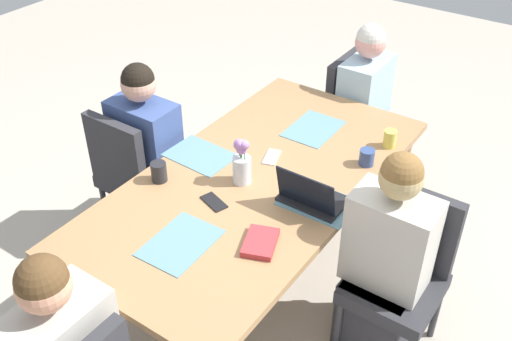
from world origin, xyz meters
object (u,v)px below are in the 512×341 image
(chair_head_right_left_mid, at_px, (356,113))
(flower_vase, at_px, (242,161))
(laptop_near_right_near, at_px, (311,197))
(book_red_cover, at_px, (260,242))
(chair_far_left_far, at_px, (133,170))
(coffee_mug_near_left, at_px, (367,157))
(coffee_mug_near_right, at_px, (159,172))
(person_far_left_far, at_px, (149,164))
(coffee_mug_centre_left, at_px, (390,139))
(dining_table, at_px, (256,189))
(person_head_right_left_mid, at_px, (362,116))
(phone_black, at_px, (214,202))
(person_near_right_near, at_px, (385,267))
(chair_near_right_near, at_px, (402,267))
(phone_silver, at_px, (272,157))

(chair_head_right_left_mid, xyz_separation_m, flower_vase, (-1.40, -0.02, 0.39))
(laptop_near_right_near, distance_m, book_red_cover, 0.39)
(chair_head_right_left_mid, bearing_deg, chair_far_left_far, 150.23)
(coffee_mug_near_left, distance_m, coffee_mug_near_right, 1.11)
(person_far_left_far, relative_size, coffee_mug_centre_left, 11.74)
(dining_table, xyz_separation_m, laptop_near_right_near, (-0.02, -0.35, 0.12))
(person_head_right_left_mid, bearing_deg, phone_black, 177.56)
(chair_far_left_far, height_order, person_near_right_near, person_near_right_near)
(dining_table, height_order, chair_far_left_far, chair_far_left_far)
(person_near_right_near, relative_size, coffee_mug_centre_left, 11.74)
(chair_near_right_near, bearing_deg, coffee_mug_near_right, 107.51)
(coffee_mug_near_right, height_order, book_red_cover, coffee_mug_near_right)
(book_red_cover, bearing_deg, flower_vase, 24.68)
(chair_far_left_far, xyz_separation_m, flower_vase, (0.00, -0.82, 0.39))
(dining_table, height_order, phone_black, phone_black)
(person_far_left_far, xyz_separation_m, phone_black, (-0.30, -0.75, 0.24))
(coffee_mug_near_left, xyz_separation_m, coffee_mug_centre_left, (0.24, -0.03, 0.01))
(dining_table, xyz_separation_m, coffee_mug_near_left, (0.45, -0.42, 0.12))
(phone_silver, bearing_deg, laptop_near_right_near, -138.67)
(chair_far_left_far, distance_m, coffee_mug_near_left, 1.42)
(coffee_mug_near_left, bearing_deg, phone_black, 147.08)
(flower_vase, distance_m, book_red_cover, 0.51)
(coffee_mug_near_left, bearing_deg, book_red_cover, 172.58)
(flower_vase, xyz_separation_m, phone_silver, (0.27, -0.01, -0.12))
(person_far_left_far, relative_size, flower_vase, 4.62)
(dining_table, distance_m, chair_near_right_near, 0.85)
(person_head_right_left_mid, relative_size, person_near_right_near, 1.00)
(coffee_mug_near_right, distance_m, coffee_mug_centre_left, 1.30)
(chair_head_right_left_mid, distance_m, chair_far_left_far, 1.62)
(dining_table, distance_m, person_near_right_near, 0.78)
(person_near_right_near, relative_size, phone_black, 7.97)
(chair_far_left_far, distance_m, person_far_left_far, 0.10)
(dining_table, relative_size, coffee_mug_near_right, 19.70)
(chair_far_left_far, bearing_deg, phone_black, -105.27)
(chair_head_right_left_mid, bearing_deg, phone_black, -179.71)
(chair_far_left_far, height_order, laptop_near_right_near, laptop_near_right_near)
(person_far_left_far, relative_size, chair_near_right_near, 1.33)
(laptop_near_right_near, relative_size, coffee_mug_near_right, 3.00)
(coffee_mug_near_left, xyz_separation_m, book_red_cover, (-0.86, 0.11, -0.03))
(person_far_left_far, bearing_deg, chair_near_right_near, -87.23)
(flower_vase, bearing_deg, chair_head_right_left_mid, 0.75)
(person_near_right_near, height_order, coffee_mug_near_right, person_near_right_near)
(coffee_mug_near_left, relative_size, book_red_cover, 0.46)
(book_red_cover, bearing_deg, laptop_near_right_near, -26.36)
(laptop_near_right_near, relative_size, phone_silver, 2.13)
(coffee_mug_centre_left, distance_m, phone_black, 1.09)
(person_head_right_left_mid, xyz_separation_m, phone_silver, (-1.07, 0.05, 0.24))
(chair_far_left_far, bearing_deg, dining_table, -85.63)
(laptop_near_right_near, height_order, coffee_mug_near_left, laptop_near_right_near)
(chair_far_left_far, bearing_deg, person_near_right_near, -87.23)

